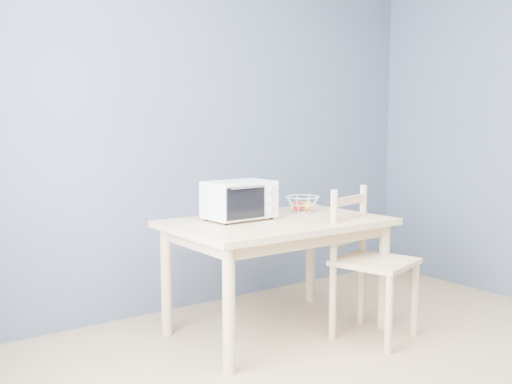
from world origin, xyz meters
TOP-DOWN VIEW (x-y plane):
  - room at (0.00, 0.00)m, footprint 4.01×4.51m
  - dining_table at (0.01, 1.43)m, footprint 1.40×0.90m
  - toaster_oven at (-0.21, 1.56)m, footprint 0.44×0.34m
  - fruit_basket at (0.36, 1.59)m, footprint 0.31×0.31m
  - dining_chair at (0.43, 1.01)m, footprint 0.55×0.55m

SIDE VIEW (x-z plane):
  - dining_chair at x=0.43m, z-range -0.01..0.95m
  - dining_table at x=0.01m, z-range 0.27..1.02m
  - fruit_basket at x=0.36m, z-range 0.75..0.86m
  - toaster_oven at x=-0.21m, z-range 0.76..1.01m
  - room at x=0.00m, z-range -0.01..2.61m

